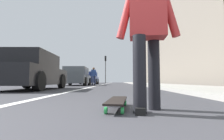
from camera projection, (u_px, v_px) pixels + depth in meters
The scene contains 11 objects.
ground_plane at pixel (114, 86), 10.99m from camera, with size 80.00×80.00×0.00m, color #38383D.
lane_stripe_white at pixel (106, 84), 21.01m from camera, with size 52.00×0.16×0.01m, color silver.
sidewalk_curb at pixel (146, 84), 18.86m from camera, with size 52.00×3.20×0.10m, color #9E9B93.
building_facade at pixel (162, 40), 23.18m from camera, with size 40.00×1.20×12.50m, color slate.
skateboard at pixel (117, 101), 1.96m from camera, with size 0.86×0.28×0.11m.
skater_person at pixel (147, 28), 1.86m from camera, with size 0.45×0.72×1.64m.
parked_car_near at pixel (32, 72), 6.67m from camera, with size 4.07×2.02×1.50m.
parked_car_mid at pixel (77, 77), 13.53m from camera, with size 4.22×2.10×1.49m.
parked_car_far at pixel (90, 78), 20.19m from camera, with size 4.11×2.11×1.49m.
traffic_light at pixel (106, 65), 26.54m from camera, with size 0.33×0.28×4.48m.
pedestrian_distant at pixel (94, 75), 14.53m from camera, with size 0.44×0.69×1.58m.
Camera 1 is at (-1.04, -0.22, 0.33)m, focal length 26.15 mm.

